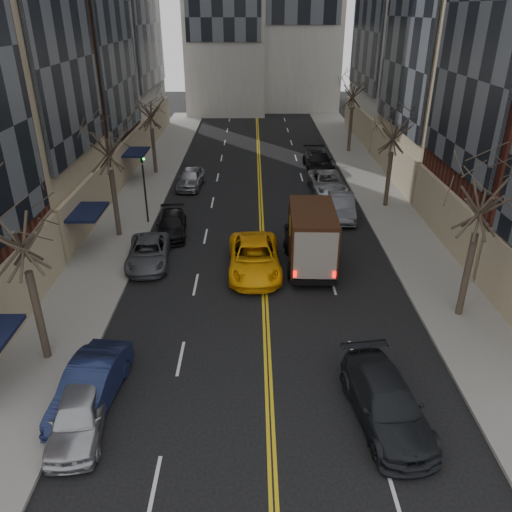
{
  "coord_description": "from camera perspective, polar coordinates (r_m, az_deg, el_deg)",
  "views": [
    {
      "loc": [
        -0.57,
        -8.14,
        12.61
      ],
      "look_at": [
        -0.43,
        12.81,
        2.2
      ],
      "focal_mm": 35.0,
      "sensor_mm": 36.0,
      "label": 1
    }
  ],
  "objects": [
    {
      "name": "tree_lf_far",
      "position": [
        42.46,
        -12.09,
        16.96
      ],
      "size": [
        3.2,
        3.2,
        8.12
      ],
      "color": "#382D23",
      "rests_on": "sidewalk_left"
    },
    {
      "name": "ups_truck",
      "position": [
        26.88,
        6.3,
        2.29
      ],
      "size": [
        2.69,
        6.21,
        3.36
      ],
      "rotation": [
        0.0,
        0.0,
        -0.03
      ],
      "color": "black",
      "rests_on": "ground"
    },
    {
      "name": "sidewalk_right",
      "position": [
        38.51,
        14.12,
        6.62
      ],
      "size": [
        4.0,
        66.0,
        0.15
      ],
      "primitive_type": "cube",
      "color": "slate",
      "rests_on": "ground"
    },
    {
      "name": "parked_lf_b",
      "position": [
        19.02,
        -18.36,
        -13.77
      ],
      "size": [
        2.09,
        4.71,
        1.5
      ],
      "primitive_type": "imported",
      "rotation": [
        0.0,
        0.0,
        -0.11
      ],
      "color": "#121A3B",
      "rests_on": "ground"
    },
    {
      "name": "parked_lf_d",
      "position": [
        31.27,
        -9.64,
        3.52
      ],
      "size": [
        2.19,
        4.53,
        1.27
      ],
      "primitive_type": "imported",
      "rotation": [
        0.0,
        0.0,
        0.1
      ],
      "color": "black",
      "rests_on": "ground"
    },
    {
      "name": "tree_rt_mid",
      "position": [
        35.03,
        15.67,
        14.9
      ],
      "size": [
        3.2,
        3.2,
        8.32
      ],
      "color": "#382D23",
      "rests_on": "sidewalk_right"
    },
    {
      "name": "tree_lf_mid",
      "position": [
        29.92,
        -16.84,
        13.75
      ],
      "size": [
        3.2,
        3.2,
        8.91
      ],
      "color": "#382D23",
      "rests_on": "sidewalk_left"
    },
    {
      "name": "tree_rt_far",
      "position": [
        49.39,
        11.17,
        19.14
      ],
      "size": [
        3.2,
        3.2,
        9.11
      ],
      "color": "#382D23",
      "rests_on": "sidewalk_right"
    },
    {
      "name": "tree_lf_near",
      "position": [
        19.2,
        -25.81,
        4.34
      ],
      "size": [
        3.2,
        3.2,
        8.41
      ],
      "color": "#382D23",
      "rests_on": "sidewalk_left"
    },
    {
      "name": "parked_lf_e",
      "position": [
        39.71,
        -7.48,
        8.82
      ],
      "size": [
        2.08,
        4.48,
        1.48
      ],
      "primitive_type": "imported",
      "rotation": [
        0.0,
        0.0,
        -0.08
      ],
      "color": "#929499",
      "rests_on": "ground"
    },
    {
      "name": "pedestrian",
      "position": [
        28.18,
        3.57,
        1.93
      ],
      "size": [
        0.66,
        0.8,
        1.9
      ],
      "primitive_type": "imported",
      "rotation": [
        0.0,
        0.0,
        1.91
      ],
      "color": "black",
      "rests_on": "ground"
    },
    {
      "name": "parked_lf_a",
      "position": [
        18.1,
        -19.58,
        -16.64
      ],
      "size": [
        2.08,
        4.25,
        1.4
      ],
      "primitive_type": "imported",
      "rotation": [
        0.0,
        0.0,
        0.11
      ],
      "color": "#B4B6BD",
      "rests_on": "ground"
    },
    {
      "name": "parked_rt_c",
      "position": [
        44.25,
        7.11,
        10.74
      ],
      "size": [
        2.46,
        5.57,
        1.59
      ],
      "primitive_type": "imported",
      "rotation": [
        0.0,
        0.0,
        0.04
      ],
      "color": "black",
      "rests_on": "ground"
    },
    {
      "name": "parked_lf_c",
      "position": [
        27.86,
        -12.21,
        0.38
      ],
      "size": [
        2.63,
        4.91,
        1.31
      ],
      "primitive_type": "imported",
      "rotation": [
        0.0,
        0.0,
        0.1
      ],
      "color": "#4D4E54",
      "rests_on": "ground"
    },
    {
      "name": "parked_rt_a",
      "position": [
        33.92,
        9.74,
        5.59
      ],
      "size": [
        1.99,
        4.74,
        1.52
      ],
      "primitive_type": "imported",
      "rotation": [
        0.0,
        0.0,
        -0.08
      ],
      "color": "#54565D",
      "rests_on": "ground"
    },
    {
      "name": "observer_sedan",
      "position": [
        17.99,
        14.68,
        -15.89
      ],
      "size": [
        2.77,
        5.39,
        1.49
      ],
      "rotation": [
        0.0,
        0.0,
        0.13
      ],
      "color": "black",
      "rests_on": "ground"
    },
    {
      "name": "tree_rt_near",
      "position": [
        22.18,
        24.88,
        7.86
      ],
      "size": [
        3.2,
        3.2,
        8.71
      ],
      "color": "#382D23",
      "rests_on": "sidewalk_right"
    },
    {
      "name": "sidewalk_left",
      "position": [
        38.24,
        -13.19,
        6.59
      ],
      "size": [
        4.0,
        66.0,
        0.15
      ],
      "primitive_type": "cube",
      "color": "slate",
      "rests_on": "ground"
    },
    {
      "name": "traffic_signal",
      "position": [
        32.41,
        -12.66,
        8.2
      ],
      "size": [
        0.29,
        0.26,
        4.7
      ],
      "color": "black",
      "rests_on": "sidewalk_left"
    },
    {
      "name": "parked_rt_b",
      "position": [
        38.74,
        8.13,
        8.33
      ],
      "size": [
        2.69,
        5.46,
        1.49
      ],
      "primitive_type": "imported",
      "rotation": [
        0.0,
        0.0,
        0.04
      ],
      "color": "#96989D",
      "rests_on": "ground"
    },
    {
      "name": "taxi",
      "position": [
        26.37,
        -0.21,
        -0.17
      ],
      "size": [
        2.84,
        5.87,
        1.61
      ],
      "primitive_type": "imported",
      "rotation": [
        0.0,
        0.0,
        0.03
      ],
      "color": "#FFAF0A",
      "rests_on": "ground"
    }
  ]
}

